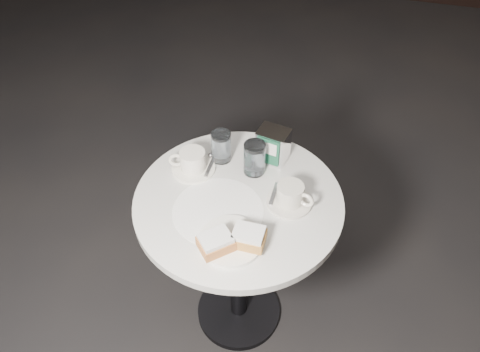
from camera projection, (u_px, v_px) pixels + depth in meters
name	position (u px, v px, depth m)	size (l,w,h in m)	color
ground	(239.00, 312.00, 2.08)	(7.00, 7.00, 0.00)	black
cafe_table	(239.00, 235.00, 1.69)	(0.70, 0.70, 0.74)	black
sugar_spill	(218.00, 210.00, 1.51)	(0.30, 0.30, 0.00)	white
beignet_plate	(231.00, 240.00, 1.40)	(0.26, 0.26, 0.07)	white
coffee_cup_left	(192.00, 162.00, 1.63)	(0.19, 0.19, 0.08)	white
coffee_cup_right	(290.00, 196.00, 1.51)	(0.18, 0.18, 0.08)	beige
water_glass_left	(221.00, 147.00, 1.65)	(0.07, 0.07, 0.11)	white
water_glass_right	(254.00, 159.00, 1.61)	(0.08, 0.08, 0.12)	silver
napkin_dispenser	(273.00, 145.00, 1.65)	(0.12, 0.11, 0.12)	silver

